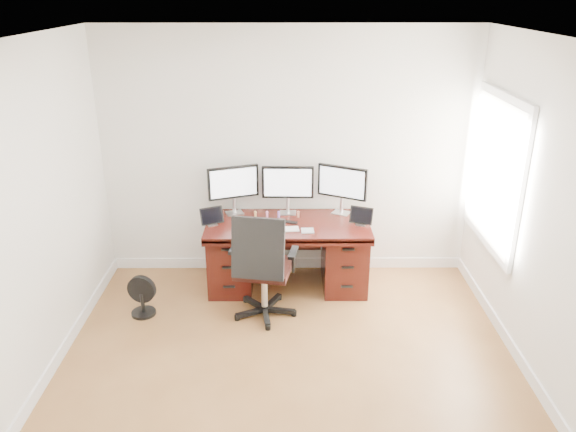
{
  "coord_description": "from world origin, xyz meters",
  "views": [
    {
      "loc": [
        -0.02,
        -3.58,
        3.03
      ],
      "look_at": [
        0.0,
        1.5,
        0.95
      ],
      "focal_mm": 35.0,
      "sensor_mm": 36.0,
      "label": 1
    }
  ],
  "objects_px": {
    "floor_fan": "(142,297)",
    "keyboard": "(285,229)",
    "office_chair": "(263,283)",
    "desk": "(288,252)",
    "monitor_center": "(288,184)"
  },
  "relations": [
    {
      "from": "desk",
      "to": "office_chair",
      "type": "distance_m",
      "value": 0.68
    },
    {
      "from": "office_chair",
      "to": "monitor_center",
      "type": "relative_size",
      "value": 2.03
    },
    {
      "from": "desk",
      "to": "monitor_center",
      "type": "relative_size",
      "value": 3.09
    },
    {
      "from": "desk",
      "to": "office_chair",
      "type": "bearing_deg",
      "value": -110.98
    },
    {
      "from": "office_chair",
      "to": "floor_fan",
      "type": "distance_m",
      "value": 1.21
    },
    {
      "from": "office_chair",
      "to": "monitor_center",
      "type": "bearing_deg",
      "value": 84.75
    },
    {
      "from": "monitor_center",
      "to": "keyboard",
      "type": "relative_size",
      "value": 2.02
    },
    {
      "from": "office_chair",
      "to": "keyboard",
      "type": "height_order",
      "value": "office_chair"
    },
    {
      "from": "desk",
      "to": "office_chair",
      "type": "height_order",
      "value": "office_chair"
    },
    {
      "from": "floor_fan",
      "to": "keyboard",
      "type": "distance_m",
      "value": 1.57
    },
    {
      "from": "floor_fan",
      "to": "keyboard",
      "type": "height_order",
      "value": "keyboard"
    },
    {
      "from": "office_chair",
      "to": "keyboard",
      "type": "relative_size",
      "value": 4.1
    },
    {
      "from": "floor_fan",
      "to": "monitor_center",
      "type": "relative_size",
      "value": 0.75
    },
    {
      "from": "desk",
      "to": "keyboard",
      "type": "bearing_deg",
      "value": -96.78
    },
    {
      "from": "floor_fan",
      "to": "desk",
      "type": "bearing_deg",
      "value": 32.94
    }
  ]
}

